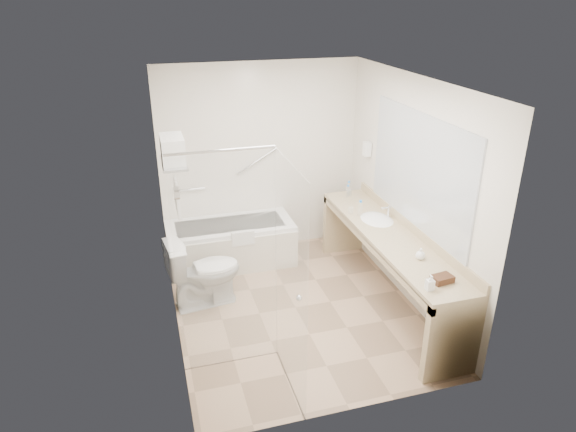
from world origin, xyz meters
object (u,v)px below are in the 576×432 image
object	(u,v)px
vanity_counter	(389,251)
bathtub	(231,243)
toilet	(204,272)
amenity_basket	(442,279)
water_bottle_left	(360,209)

from	to	relation	value
vanity_counter	bathtub	bearing A→B (deg)	137.65
toilet	amenity_basket	size ratio (longest dim) A/B	4.28
bathtub	water_bottle_left	size ratio (longest dim) A/B	8.21
bathtub	vanity_counter	world-z (taller)	vanity_counter
bathtub	toilet	size ratio (longest dim) A/B	1.96
amenity_basket	water_bottle_left	xyz separation A→B (m)	(-0.12, 1.59, 0.06)
bathtub	vanity_counter	bearing A→B (deg)	-42.35
toilet	amenity_basket	distance (m)	2.57
vanity_counter	amenity_basket	distance (m)	1.06
amenity_basket	water_bottle_left	world-z (taller)	water_bottle_left
toilet	water_bottle_left	bearing A→B (deg)	-97.20
vanity_counter	amenity_basket	world-z (taller)	vanity_counter
vanity_counter	amenity_basket	bearing A→B (deg)	-89.97
bathtub	water_bottle_left	world-z (taller)	water_bottle_left
vanity_counter	toilet	world-z (taller)	vanity_counter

